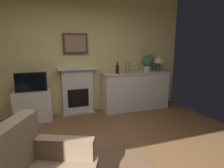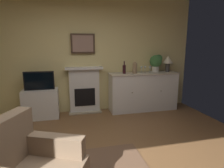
{
  "view_description": "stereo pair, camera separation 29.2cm",
  "coord_description": "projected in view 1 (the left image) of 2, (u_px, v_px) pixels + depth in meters",
  "views": [
    {
      "loc": [
        -0.66,
        -2.1,
        1.58
      ],
      "look_at": [
        0.29,
        0.6,
        1.0
      ],
      "focal_mm": 30.18,
      "sensor_mm": 36.0,
      "label": 1
    },
    {
      "loc": [
        -0.38,
        -2.18,
        1.58
      ],
      "look_at": [
        0.29,
        0.6,
        1.0
      ],
      "focal_mm": 30.18,
      "sensor_mm": 36.0,
      "label": 2
    }
  ],
  "objects": [
    {
      "name": "wall_rear",
      "position": [
        75.0,
        54.0,
        4.38
      ],
      "size": [
        5.47,
        0.06,
        2.8
      ],
      "primitive_type": "cube",
      "color": "#EAD68C",
      "rests_on": "ground_plane"
    },
    {
      "name": "fireplace_unit",
      "position": [
        77.0,
        91.0,
        4.43
      ],
      "size": [
        0.87,
        0.3,
        1.1
      ],
      "color": "white",
      "rests_on": "ground_plane"
    },
    {
      "name": "framed_picture",
      "position": [
        75.0,
        44.0,
        4.25
      ],
      "size": [
        0.55,
        0.04,
        0.45
      ],
      "color": "#473323"
    },
    {
      "name": "sideboard_cabinet",
      "position": [
        136.0,
        91.0,
        4.75
      ],
      "size": [
        1.7,
        0.49,
        0.94
      ],
      "color": "white",
      "rests_on": "ground_plane"
    },
    {
      "name": "table_lamp",
      "position": [
        159.0,
        60.0,
        4.8
      ],
      "size": [
        0.26,
        0.26,
        0.4
      ],
      "color": "#4C4742",
      "rests_on": "sideboard_cabinet"
    },
    {
      "name": "wine_bottle",
      "position": [
        117.0,
        69.0,
        4.46
      ],
      "size": [
        0.08,
        0.08,
        0.29
      ],
      "color": "#331419",
      "rests_on": "sideboard_cabinet"
    },
    {
      "name": "wine_glass_left",
      "position": [
        134.0,
        68.0,
        4.55
      ],
      "size": [
        0.07,
        0.07,
        0.16
      ],
      "color": "silver",
      "rests_on": "sideboard_cabinet"
    },
    {
      "name": "wine_glass_center",
      "position": [
        138.0,
        67.0,
        4.62
      ],
      "size": [
        0.07,
        0.07,
        0.16
      ],
      "color": "silver",
      "rests_on": "sideboard_cabinet"
    },
    {
      "name": "wine_glass_right",
      "position": [
        142.0,
        68.0,
        4.62
      ],
      "size": [
        0.07,
        0.07,
        0.16
      ],
      "color": "silver",
      "rests_on": "sideboard_cabinet"
    },
    {
      "name": "vase_decorative",
      "position": [
        128.0,
        67.0,
        4.5
      ],
      "size": [
        0.11,
        0.11,
        0.28
      ],
      "color": "#9E7F5B",
      "rests_on": "sideboard_cabinet"
    },
    {
      "name": "tv_cabinet",
      "position": [
        33.0,
        106.0,
        4.01
      ],
      "size": [
        0.75,
        0.42,
        0.65
      ],
      "color": "white",
      "rests_on": "ground_plane"
    },
    {
      "name": "tv_set",
      "position": [
        31.0,
        82.0,
        3.88
      ],
      "size": [
        0.62,
        0.07,
        0.4
      ],
      "color": "black",
      "rests_on": "tv_cabinet"
    },
    {
      "name": "potted_plant_small",
      "position": [
        148.0,
        61.0,
        4.76
      ],
      "size": [
        0.3,
        0.3,
        0.43
      ],
      "color": "beige",
      "rests_on": "sideboard_cabinet"
    }
  ]
}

